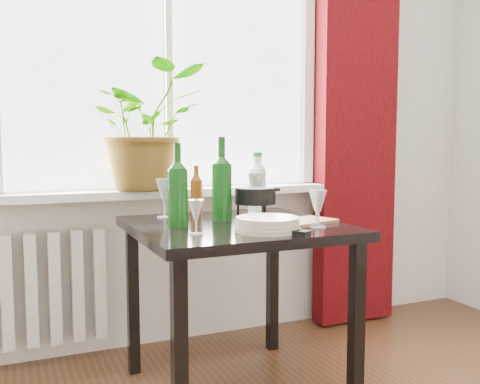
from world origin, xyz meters
name	(u,v)px	position (x,y,z in m)	size (l,w,h in m)	color
window	(167,42)	(0.00, 2.22, 1.60)	(1.72, 0.08, 1.62)	white
windowsill	(172,192)	(0.00, 2.15, 0.82)	(1.72, 0.20, 0.04)	white
curtain	(356,106)	(1.12, 2.12, 1.30)	(0.50, 0.12, 2.56)	#3B0508
radiator	(19,291)	(-0.75, 2.18, 0.38)	(0.80, 0.10, 0.55)	silver
table	(235,245)	(0.10, 1.55, 0.65)	(0.85, 0.85, 0.74)	black
potted_plant	(146,127)	(-0.14, 2.12, 1.16)	(0.56, 0.49, 0.62)	#3E6E1D
wine_bottle_left	(178,184)	(-0.15, 1.57, 0.91)	(0.08, 0.08, 0.35)	#0C410C
wine_bottle_right	(222,178)	(0.08, 1.65, 0.93)	(0.09, 0.09, 0.37)	#0C3F0E
bottle_amber	(196,189)	(0.04, 1.89, 0.86)	(0.06, 0.06, 0.24)	#74320C
cleaning_bottle	(257,182)	(0.34, 1.85, 0.89)	(0.09, 0.09, 0.30)	silver
wineglass_front_right	(319,209)	(0.36, 1.31, 0.82)	(0.07, 0.07, 0.15)	#B5BEC3
wineglass_far_right	(317,208)	(0.36, 1.33, 0.82)	(0.07, 0.07, 0.15)	white
wineglass_back_center	(256,193)	(0.30, 1.78, 0.84)	(0.09, 0.09, 0.21)	silver
wineglass_back_left	(165,198)	(-0.13, 1.83, 0.83)	(0.08, 0.08, 0.18)	#B8BCC6
wineglass_front_left	(196,217)	(-0.15, 1.35, 0.81)	(0.06, 0.06, 0.13)	silver
plate_stack	(267,224)	(0.13, 1.31, 0.77)	(0.26, 0.26, 0.06)	beige
fondue_pot	(255,203)	(0.23, 1.63, 0.81)	(0.21, 0.18, 0.14)	black
tv_remote	(288,232)	(0.17, 1.23, 0.75)	(0.05, 0.17, 0.02)	black
cutting_board	(305,222)	(0.37, 1.43, 0.75)	(0.26, 0.17, 0.01)	#AD6F4E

